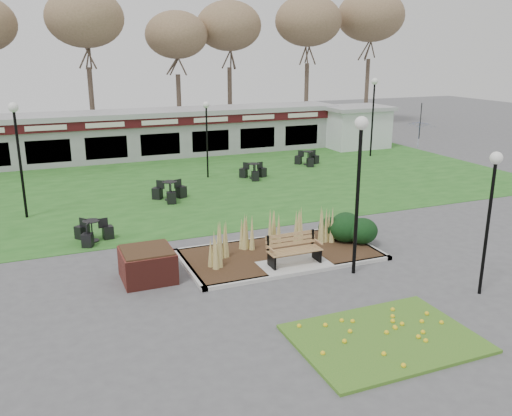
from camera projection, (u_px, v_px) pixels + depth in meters
name	position (u px, v px, depth m)	size (l,w,h in m)	color
ground	(297.00, 269.00, 16.75)	(100.00, 100.00, 0.00)	#515154
lawn	(190.00, 184.00, 27.39)	(34.00, 16.00, 0.02)	#255F1E
flower_bed	(385.00, 337.00, 12.66)	(4.20, 3.00, 0.16)	#29651D
planting_bed	(313.00, 239.00, 18.32)	(6.75, 3.40, 1.27)	#352515
park_bench	(293.00, 249.00, 16.81)	(1.70, 0.66, 0.93)	#956043
brick_planter	(147.00, 264.00, 15.89)	(1.50, 1.50, 0.95)	maroon
food_pavilion	(155.00, 133.00, 34.04)	(24.60, 3.40, 2.90)	gray
service_hut	(355.00, 126.00, 37.25)	(4.40, 3.40, 2.83)	silver
tree_backdrop	(126.00, 23.00, 39.23)	(47.24, 5.24, 10.36)	#47382B
lamp_post_near_left	(359.00, 161.00, 15.50)	(0.39, 0.39, 4.75)	black
lamp_post_near_right	(492.00, 192.00, 14.27)	(0.33, 0.33, 4.00)	black
lamp_post_mid_left	(17.00, 135.00, 20.94)	(0.38, 0.38, 4.61)	black
lamp_post_mid_right	(207.00, 123.00, 27.88)	(0.33, 0.33, 3.98)	black
lamp_post_far_right	(374.00, 100.00, 33.46)	(0.40, 0.40, 4.86)	black
bistro_set_a	(92.00, 234.00, 19.09)	(1.33, 1.42, 0.76)	black
bistro_set_b	(254.00, 173.00, 28.41)	(1.45, 1.44, 0.79)	black
bistro_set_c	(170.00, 194.00, 24.32)	(1.59, 1.49, 0.85)	black
bistro_set_d	(308.00, 160.00, 31.75)	(1.46, 1.45, 0.80)	black
patio_umbrella	(419.00, 135.00, 33.69)	(2.30, 2.32, 2.27)	black
car_black	(19.00, 137.00, 37.57)	(1.46, 4.18, 1.38)	black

